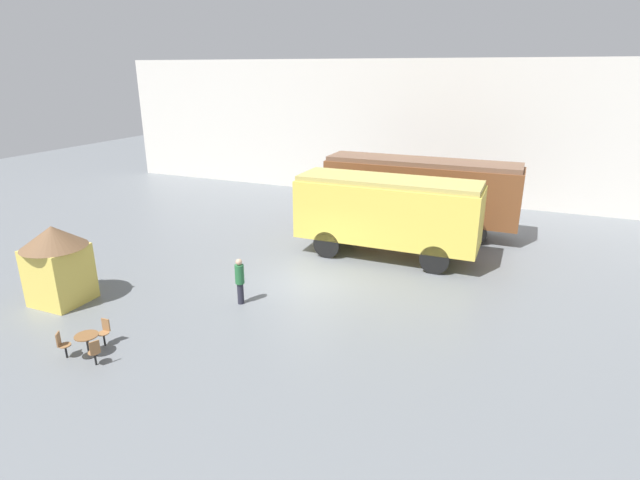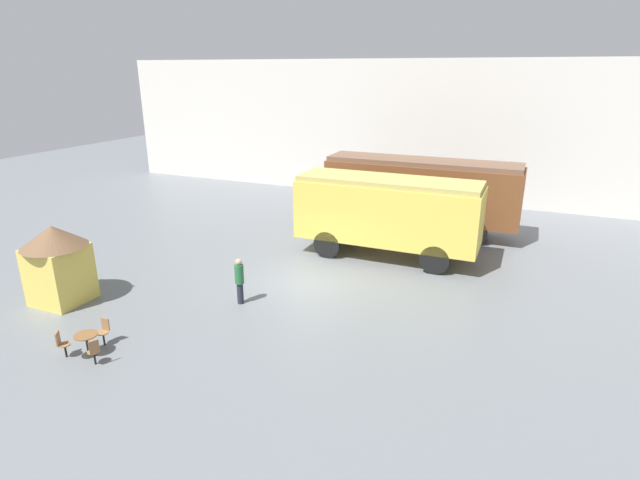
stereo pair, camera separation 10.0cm
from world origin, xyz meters
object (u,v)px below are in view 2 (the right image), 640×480
at_px(cafe_table_near, 87,340).
at_px(cafe_chair_0, 104,330).
at_px(passenger_coach_wooden, 421,189).
at_px(visitor_person, 239,279).
at_px(passenger_coach_vintage, 387,210).
at_px(ticket_kiosk, 57,260).

height_order(cafe_table_near, cafe_chair_0, cafe_chair_0).
bearing_deg(passenger_coach_wooden, visitor_person, -110.25).
distance_m(passenger_coach_wooden, visitor_person, 12.21).
relative_size(cafe_table_near, visitor_person, 0.40).
xyz_separation_m(passenger_coach_wooden, passenger_coach_vintage, (-0.55, -4.46, -0.09)).
bearing_deg(cafe_table_near, passenger_coach_vintage, 63.02).
height_order(passenger_coach_wooden, ticket_kiosk, passenger_coach_wooden).
bearing_deg(cafe_chair_0, visitor_person, 147.51).
distance_m(cafe_chair_0, visitor_person, 4.90).
distance_m(cafe_chair_0, ticket_kiosk, 4.39).
distance_m(visitor_person, ticket_kiosk, 6.79).
relative_size(passenger_coach_wooden, cafe_chair_0, 11.64).
bearing_deg(passenger_coach_wooden, ticket_kiosk, -127.10).
distance_m(passenger_coach_wooden, cafe_table_near, 17.71).
height_order(passenger_coach_vintage, ticket_kiosk, passenger_coach_vintage).
bearing_deg(cafe_chair_0, ticket_kiosk, -116.96).
bearing_deg(passenger_coach_vintage, ticket_kiosk, -136.57).
relative_size(passenger_coach_wooden, visitor_person, 5.65).
distance_m(cafe_table_near, visitor_person, 5.52).
bearing_deg(passenger_coach_wooden, cafe_table_near, -111.99).
height_order(cafe_table_near, visitor_person, visitor_person).
xyz_separation_m(passenger_coach_wooden, visitor_person, (-4.20, -11.39, -1.36)).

